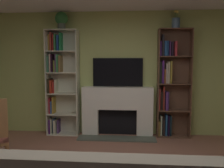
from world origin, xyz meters
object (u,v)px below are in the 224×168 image
(fireplace, at_px, (117,110))
(bookshelf_right, at_px, (170,84))
(vase_with_flowers, at_px, (176,22))
(bookshelf_left, at_px, (59,80))
(tv, at_px, (118,72))
(potted_plant, at_px, (61,20))

(fireplace, height_order, bookshelf_right, bookshelf_right)
(bookshelf_right, xyz_separation_m, vase_with_flowers, (0.08, -0.06, 1.25))
(fireplace, xyz_separation_m, bookshelf_left, (-1.24, 0.02, 0.61))
(tv, xyz_separation_m, bookshelf_right, (1.08, -0.06, -0.24))
(bookshelf_right, relative_size, potted_plant, 6.14)
(tv, height_order, bookshelf_left, bookshelf_left)
(vase_with_flowers, bearing_deg, bookshelf_right, 145.93)
(potted_plant, bearing_deg, bookshelf_left, 155.54)
(bookshelf_left, xyz_separation_m, bookshelf_right, (2.32, 0.02, -0.07))
(fireplace, distance_m, tv, 0.79)
(fireplace, height_order, tv, tv)
(tv, bearing_deg, bookshelf_right, -3.43)
(fireplace, xyz_separation_m, tv, (0.00, 0.10, 0.78))
(potted_plant, bearing_deg, bookshelf_right, 1.42)
(tv, bearing_deg, potted_plant, -174.09)
(bookshelf_left, xyz_separation_m, vase_with_flowers, (2.40, -0.04, 1.17))
(bookshelf_left, relative_size, potted_plant, 6.14)
(bookshelf_left, bearing_deg, vase_with_flowers, -0.91)
(bookshelf_right, xyz_separation_m, potted_plant, (-2.24, -0.06, 1.33))
(bookshelf_left, height_order, bookshelf_right, same)
(bookshelf_right, bearing_deg, fireplace, -178.04)
(fireplace, distance_m, potted_plant, 2.20)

